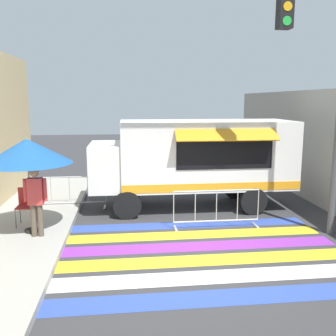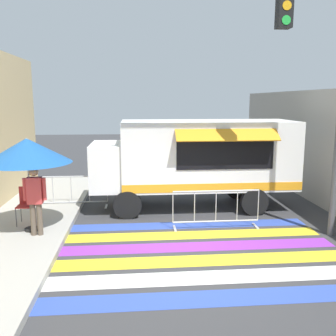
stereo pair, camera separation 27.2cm
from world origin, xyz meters
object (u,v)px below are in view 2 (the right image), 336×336
object	(u,v)px
traffic_signal_pole	(309,57)
folding_chair	(27,201)
patio_umbrella	(27,151)
vendor_person	(35,197)
barricade_front	(216,209)
barricade_side	(71,192)
food_truck	(192,157)

from	to	relation	value
traffic_signal_pole	folding_chair	world-z (taller)	traffic_signal_pole
patio_umbrella	vendor_person	xyz separation A→B (m)	(0.21, -0.34, -1.04)
traffic_signal_pole	vendor_person	bearing A→B (deg)	177.69
traffic_signal_pole	barricade_front	world-z (taller)	traffic_signal_pole
folding_chair	barricade_side	xyz separation A→B (m)	(0.81, 1.84, -0.22)
folding_chair	barricade_side	size ratio (longest dim) A/B	0.42
food_truck	patio_umbrella	xyz separation A→B (m)	(-4.30, -2.17, 0.51)
food_truck	traffic_signal_pole	world-z (taller)	traffic_signal_pole
food_truck	vendor_person	world-z (taller)	food_truck
folding_chair	vendor_person	size ratio (longest dim) A/B	0.58
patio_umbrella	barricade_front	size ratio (longest dim) A/B	1.00
folding_chair	vendor_person	xyz separation A→B (m)	(0.46, -0.94, 0.36)
food_truck	barricade_side	world-z (taller)	food_truck
patio_umbrella	vendor_person	bearing A→B (deg)	-58.39
traffic_signal_pole	barricade_side	bearing A→B (deg)	153.04
patio_umbrella	folding_chair	world-z (taller)	patio_umbrella
traffic_signal_pole	vendor_person	size ratio (longest dim) A/B	3.86
patio_umbrella	barricade_side	bearing A→B (deg)	77.03
patio_umbrella	barricade_side	distance (m)	2.98
food_truck	barricade_side	distance (m)	3.90
food_truck	barricade_side	size ratio (longest dim) A/B	2.73
vendor_person	barricade_side	xyz separation A→B (m)	(0.35, 2.78, -0.58)
patio_umbrella	vendor_person	distance (m)	1.11
food_truck	traffic_signal_pole	distance (m)	4.43
food_truck	barricade_front	distance (m)	2.28
patio_umbrella	barricade_side	size ratio (longest dim) A/B	1.02
traffic_signal_pole	folding_chair	distance (m)	7.73
food_truck	vendor_person	bearing A→B (deg)	-148.48
barricade_front	food_truck	bearing A→B (deg)	99.70
vendor_person	barricade_side	world-z (taller)	vendor_person
patio_umbrella	traffic_signal_pole	bearing A→B (deg)	-5.18
traffic_signal_pole	folding_chair	size ratio (longest dim) A/B	6.67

